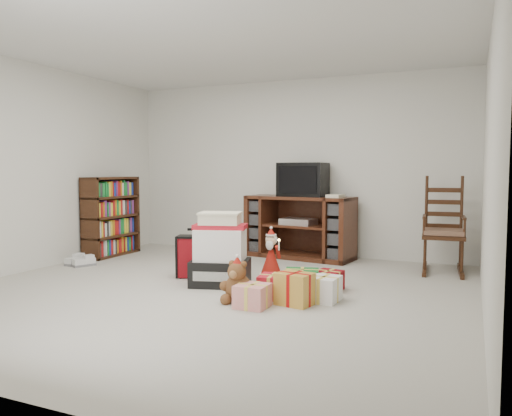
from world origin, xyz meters
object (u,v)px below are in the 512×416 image
(bookshelf, at_px, (111,218))
(crt_television, at_px, (303,180))
(sneaker_pair, at_px, (80,262))
(red_suitcase, at_px, (194,256))
(tv_stand, at_px, (299,227))
(rocking_chair, at_px, (444,238))
(santa_figurine, at_px, (271,258))
(teddy_bear, at_px, (238,284))
(gift_pile, at_px, (220,254))
(mrs_claus_figurine, at_px, (212,249))
(gift_cluster, at_px, (296,284))

(bookshelf, height_order, crt_television, crt_television)
(sneaker_pair, bearing_deg, red_suitcase, 9.81)
(tv_stand, bearing_deg, sneaker_pair, -137.19)
(rocking_chair, bearing_deg, santa_figurine, -152.33)
(teddy_bear, height_order, santa_figurine, santa_figurine)
(rocking_chair, distance_m, gift_pile, 2.72)
(mrs_claus_figurine, distance_m, crt_television, 1.62)
(rocking_chair, distance_m, santa_figurine, 2.11)
(bookshelf, bearing_deg, gift_pile, -24.31)
(gift_pile, height_order, gift_cluster, gift_pile)
(red_suitcase, bearing_deg, gift_cluster, -35.65)
(rocking_chair, xyz_separation_m, teddy_bear, (-1.64, -2.27, -0.24))
(tv_stand, height_order, sneaker_pair, tv_stand)
(bookshelf, relative_size, mrs_claus_figurine, 1.84)
(santa_figurine, relative_size, crt_television, 0.88)
(rocking_chair, xyz_separation_m, mrs_claus_figurine, (-2.66, -0.90, -0.17))
(tv_stand, distance_m, bookshelf, 2.67)
(red_suitcase, xyz_separation_m, teddy_bear, (0.91, -0.77, -0.07))
(red_suitcase, xyz_separation_m, gift_cluster, (1.36, -0.43, -0.10))
(gift_pile, bearing_deg, teddy_bear, -65.64)
(bookshelf, height_order, gift_pile, bookshelf)
(gift_cluster, bearing_deg, tv_stand, 107.90)
(teddy_bear, relative_size, gift_cluster, 0.33)
(tv_stand, xyz_separation_m, gift_pile, (-0.23, -1.91, -0.10))
(gift_pile, height_order, sneaker_pair, gift_pile)
(gift_pile, xyz_separation_m, teddy_bear, (0.47, -0.55, -0.16))
(tv_stand, distance_m, red_suitcase, 1.83)
(red_suitcase, distance_m, crt_television, 2.03)
(red_suitcase, distance_m, teddy_bear, 1.20)
(sneaker_pair, bearing_deg, teddy_bear, -6.09)
(santa_figurine, height_order, sneaker_pair, santa_figurine)
(gift_pile, relative_size, gift_cluster, 0.66)
(tv_stand, distance_m, gift_cluster, 2.25)
(red_suitcase, relative_size, teddy_bear, 1.46)
(gift_pile, height_order, crt_television, crt_television)
(teddy_bear, bearing_deg, crt_television, 94.44)
(rocking_chair, distance_m, teddy_bear, 2.81)
(tv_stand, distance_m, mrs_claus_figurine, 1.36)
(gift_pile, height_order, red_suitcase, gift_pile)
(tv_stand, bearing_deg, red_suitcase, -103.77)
(tv_stand, relative_size, gift_cluster, 1.36)
(rocking_chair, height_order, mrs_claus_figurine, rocking_chair)
(teddy_bear, xyz_separation_m, crt_television, (-0.19, 2.46, 0.92))
(mrs_claus_figurine, bearing_deg, teddy_bear, -53.40)
(tv_stand, distance_m, gift_pile, 1.93)
(bookshelf, distance_m, mrs_claus_figurine, 1.79)
(bookshelf, xyz_separation_m, teddy_bear, (2.76, -1.59, -0.37))
(gift_pile, xyz_separation_m, gift_cluster, (0.92, -0.21, -0.19))
(teddy_bear, bearing_deg, red_suitcase, 139.92)
(teddy_bear, xyz_separation_m, gift_cluster, (0.45, 0.34, -0.03))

